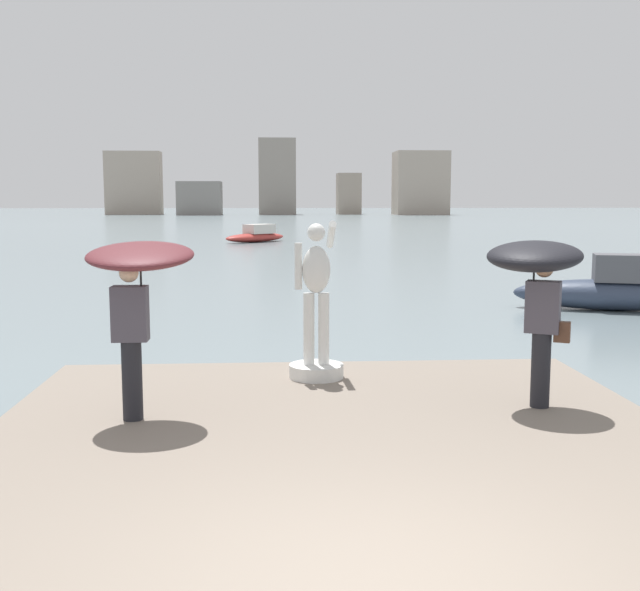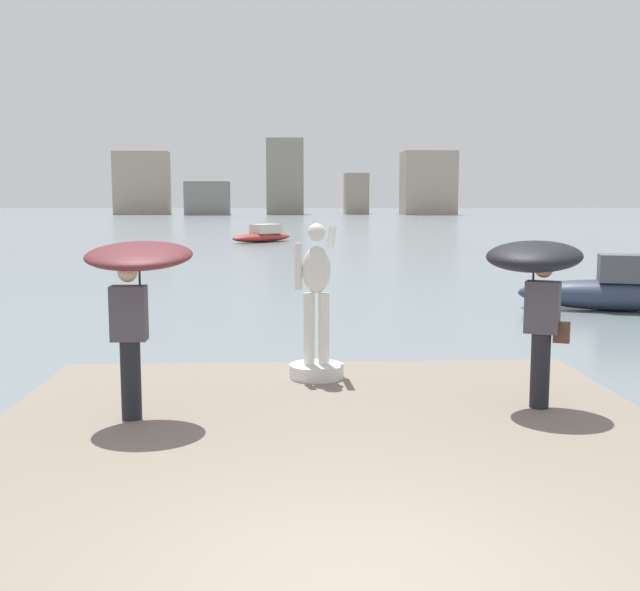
% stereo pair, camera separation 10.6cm
% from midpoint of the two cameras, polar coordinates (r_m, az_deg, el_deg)
% --- Properties ---
extents(ground_plane, '(400.00, 400.00, 0.00)m').
position_cam_midpoint_polar(ground_plane, '(44.57, -2.19, 3.59)').
color(ground_plane, slate).
extents(pier, '(7.33, 9.67, 0.40)m').
position_cam_midpoint_polar(pier, '(6.85, 2.06, -15.19)').
color(pier, slate).
rests_on(pier, ground).
extents(statue_white_figure, '(0.74, 0.93, 2.12)m').
position_cam_midpoint_polar(statue_white_figure, '(10.29, 0.02, -1.95)').
color(statue_white_figure, silver).
rests_on(statue_white_figure, pier).
extents(onlooker_left, '(1.16, 1.18, 2.00)m').
position_cam_midpoint_polar(onlooker_left, '(8.49, -13.21, 1.29)').
color(onlooker_left, black).
rests_on(onlooker_left, pier).
extents(onlooker_right, '(1.47, 1.48, 1.98)m').
position_cam_midpoint_polar(onlooker_right, '(9.12, 16.15, 1.60)').
color(onlooker_right, black).
rests_on(onlooker_right, pier).
extents(boat_mid, '(5.04, 2.57, 1.43)m').
position_cam_midpoint_polar(boat_mid, '(20.74, 21.71, 0.37)').
color(boat_mid, '#2D384C').
rests_on(boat_mid, ground).
extents(boat_far, '(4.60, 4.57, 1.16)m').
position_cam_midpoint_polar(boat_far, '(50.51, -4.24, 4.49)').
color(boat_far, '#9E2D28').
rests_on(boat_far, ground).
extents(distant_skyline, '(61.82, 11.60, 13.67)m').
position_cam_midpoint_polar(distant_skyline, '(140.60, -1.40, 8.33)').
color(distant_skyline, '#A89989').
rests_on(distant_skyline, ground).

